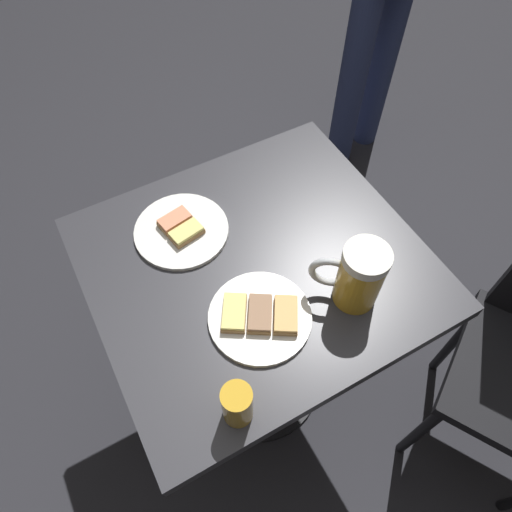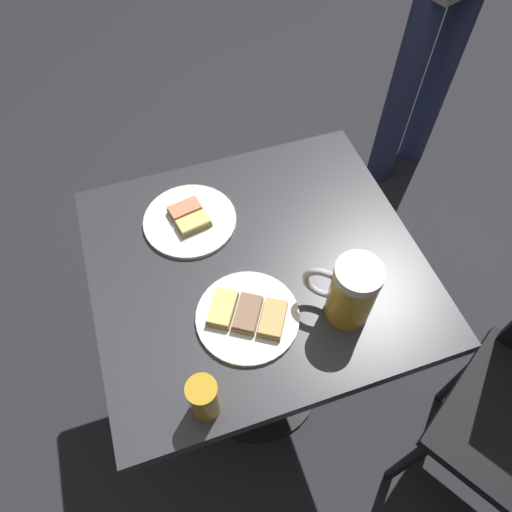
{
  "view_description": "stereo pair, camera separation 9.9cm",
  "coord_description": "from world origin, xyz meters",
  "views": [
    {
      "loc": [
        0.49,
        -0.27,
        1.59
      ],
      "look_at": [
        0.0,
        0.0,
        0.76
      ],
      "focal_mm": 32.71,
      "sensor_mm": 36.0,
      "label": 1
    },
    {
      "loc": [
        0.53,
        -0.18,
        1.59
      ],
      "look_at": [
        0.0,
        0.0,
        0.76
      ],
      "focal_mm": 32.71,
      "sensor_mm": 36.0,
      "label": 2
    }
  ],
  "objects": [
    {
      "name": "ground_plane",
      "position": [
        0.0,
        0.0,
        0.0
      ],
      "size": [
        6.0,
        6.0,
        0.0
      ],
      "primitive_type": "plane",
      "color": "#28282D"
    },
    {
      "name": "plate_far",
      "position": [
        -0.15,
        -0.11,
        0.75
      ],
      "size": [
        0.21,
        0.21,
        0.03
      ],
      "color": "white",
      "rests_on": "cafe_table"
    },
    {
      "name": "cafe_table",
      "position": [
        0.0,
        0.0,
        0.56
      ],
      "size": [
        0.65,
        0.71,
        0.74
      ],
      "color": "black",
      "rests_on": "ground_plane"
    },
    {
      "name": "plate_near",
      "position": [
        0.12,
        -0.06,
        0.75
      ],
      "size": [
        0.21,
        0.21,
        0.03
      ],
      "color": "white",
      "rests_on": "cafe_table"
    },
    {
      "name": "beer_glass_small",
      "position": [
        0.27,
        -0.18,
        0.79
      ],
      "size": [
        0.05,
        0.05,
        0.1
      ],
      "primitive_type": "cylinder",
      "color": "gold",
      "rests_on": "cafe_table"
    },
    {
      "name": "beer_mug",
      "position": [
        0.17,
        0.13,
        0.82
      ],
      "size": [
        0.12,
        0.13,
        0.16
      ],
      "color": "gold",
      "rests_on": "cafe_table"
    }
  ]
}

